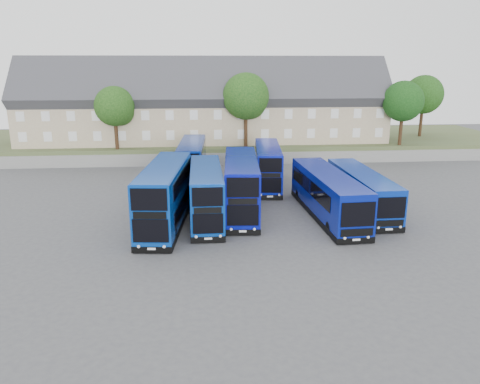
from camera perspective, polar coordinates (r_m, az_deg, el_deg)
name	(u,v)px	position (r m, az deg, el deg)	size (l,w,h in m)	color
ground	(252,231)	(35.54, 1.44, -4.76)	(120.00, 120.00, 0.00)	#48484D
retaining_wall	(231,159)	(58.41, -1.12, 4.08)	(70.00, 0.40, 1.50)	slate
earth_bank	(226,143)	(68.18, -1.67, 5.94)	(80.00, 20.00, 2.00)	#4E5731
terrace_row	(205,107)	(63.40, -4.25, 10.28)	(48.00, 10.40, 11.20)	tan
dd_front_left	(165,197)	(36.58, -9.10, -0.55)	(3.88, 12.04, 4.71)	#083AA1
dd_front_mid	(206,195)	(37.53, -4.13, -0.33)	(2.51, 10.76, 4.27)	#08399C
dd_front_right	(241,187)	(39.24, 0.14, 0.67)	(3.43, 11.75, 4.61)	#0810A1
dd_rear_left	(192,163)	(49.53, -5.86, 3.53)	(3.05, 10.93, 4.30)	navy
dd_rear_right	(268,167)	(47.79, 3.40, 3.06)	(3.41, 10.64, 4.16)	#0815A4
coach_east_a	(328,195)	(39.13, 10.63, -0.39)	(3.46, 13.34, 3.61)	#081993
coach_east_b	(361,192)	(41.40, 14.58, 0.04)	(2.79, 12.21, 3.32)	#092EA7
tree_west	(116,108)	(59.35, -14.90, 9.90)	(4.80, 4.80, 7.65)	#382314
tree_mid	(247,98)	(59.18, 0.86, 11.38)	(5.76, 5.76, 9.18)	#382314
tree_east	(404,103)	(63.90, 19.35, 10.23)	(5.12, 5.12, 8.16)	#382314
tree_far	(424,96)	(72.74, 21.54, 10.83)	(5.44, 5.44, 8.67)	#382314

